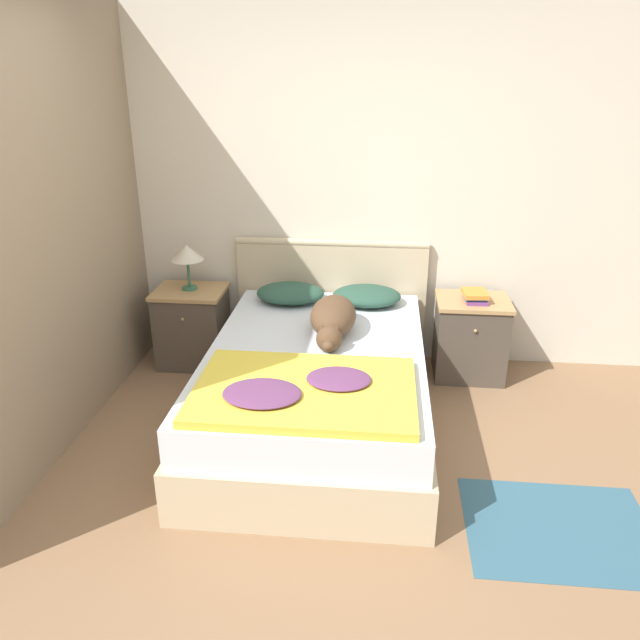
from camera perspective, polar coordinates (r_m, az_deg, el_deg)
The scene contains 14 objects.
ground_plane at distance 3.25m, azimuth -2.88°, elevation -18.90°, with size 16.00×16.00×0.00m, color #896647.
wall_back at distance 4.64m, azimuth 0.79°, elevation 11.59°, with size 9.00×0.06×2.55m.
wall_side_left at distance 4.02m, azimuth -22.13°, elevation 8.31°, with size 0.06×3.10×2.55m.
bed at distance 3.91m, azimuth -0.31°, elevation -6.26°, with size 1.35×2.06×0.54m.
headboard at distance 4.78m, azimuth 1.04°, elevation 2.15°, with size 1.43×0.06×0.94m.
nightstand_left at distance 4.82m, azimuth -11.57°, elevation -0.58°, with size 0.52×0.43×0.59m.
nightstand_right at distance 4.66m, azimuth 13.55°, elevation -1.59°, with size 0.52×0.43×0.59m.
pillow_left at distance 4.52m, azimuth -2.74°, elevation 2.48°, with size 0.49×0.38×0.12m.
pillow_right at distance 4.47m, azimuth 4.29°, elevation 2.23°, with size 0.49×0.38×0.12m.
quilt at distance 3.25m, azimuth -1.59°, elevation -6.41°, with size 1.15×0.80×0.08m.
dog at distance 3.95m, azimuth 1.20°, elevation 0.17°, with size 0.29×0.73×0.22m.
book_stack at distance 4.52m, azimuth 13.98°, elevation 2.16°, with size 0.18×0.23×0.07m.
table_lamp at distance 4.65m, azimuth -12.06°, elevation 5.91°, with size 0.24×0.24×0.34m.
rug at distance 3.47m, azimuth 21.03°, elevation -17.42°, with size 0.92×0.74×0.00m.
Camera 1 is at (0.40, -2.41, 2.14)m, focal length 35.00 mm.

